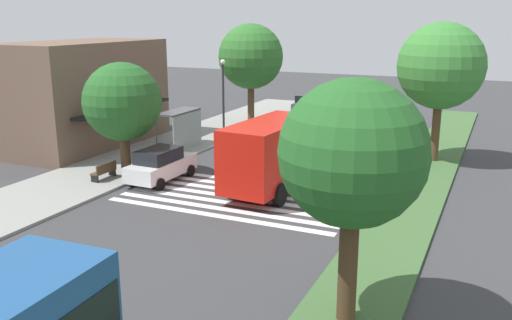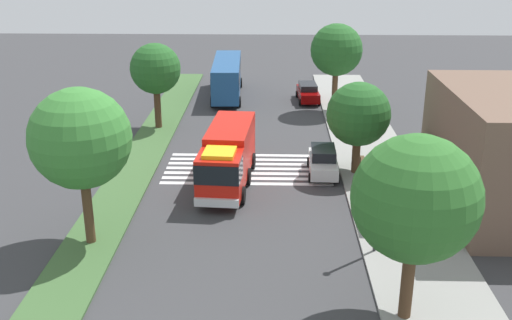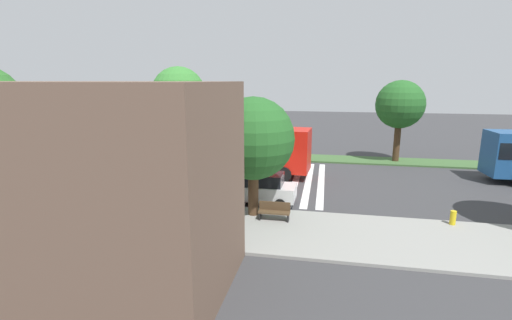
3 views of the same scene
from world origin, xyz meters
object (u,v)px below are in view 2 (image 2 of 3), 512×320
street_lamp (379,191)px  fire_hydrant (334,124)px  transit_bus (227,75)px  fire_truck (227,156)px  bus_stop_shelter (382,188)px  parked_car_west (308,92)px  bench_west_of_shelter (361,159)px  bench_near_shelter (370,182)px  sidewalk_tree_west (358,114)px  median_tree_west (80,139)px  sidewalk_tree_far_west (337,50)px  median_tree_far_west (155,69)px  sidewalk_tree_center (416,199)px  parked_car_mid (323,161)px

street_lamp → fire_hydrant: size_ratio=7.97×
transit_bus → fire_truck: bearing=-177.9°
fire_truck → bus_stop_shelter: 10.16m
parked_car_west → bench_west_of_shelter: size_ratio=3.02×
bench_near_shelter → sidewalk_tree_west: 4.66m
median_tree_west → bus_stop_shelter: bearing=102.2°
bench_west_of_shelter → fire_hydrant: bench_west_of_shelter is taller
parked_car_west → bus_stop_shelter: 25.97m
sidewalk_tree_far_west → sidewalk_tree_west: sidewalk_tree_far_west is taller
fire_hydrant → median_tree_far_west: bearing=-89.3°
bench_near_shelter → median_tree_far_west: (-12.66, -15.65, 4.43)m
parked_car_west → sidewalk_tree_west: (18.88, 2.20, 3.29)m
bus_stop_shelter → sidewalk_tree_far_west: size_ratio=0.45×
sidewalk_tree_far_west → sidewalk_tree_center: sidewalk_tree_center is taller
parked_car_west → transit_bus: size_ratio=0.43×
bench_west_of_shelter → fire_hydrant: bearing=-173.2°
parked_car_west → median_tree_far_west: bearing=-58.1°
bus_stop_shelter → street_lamp: bearing=-13.3°
bench_near_shelter → street_lamp: (7.99, -0.93, 2.88)m
median_tree_far_west → parked_car_mid: bearing=52.7°
bench_near_shelter → fire_hydrant: 12.88m
parked_car_mid → fire_hydrant: size_ratio=6.36×
sidewalk_tree_center → fire_hydrant: sidewalk_tree_center is taller
sidewalk_tree_center → median_tree_far_west: sidewalk_tree_center is taller
fire_truck → sidewalk_tree_center: sidewalk_tree_center is taller
parked_car_west → sidewalk_tree_west: bearing=3.3°
parked_car_mid → sidewalk_tree_west: size_ratio=0.72×
sidewalk_tree_west → parked_car_mid: bearing=-87.0°
sidewalk_tree_center → median_tree_far_west: size_ratio=1.15×
fire_truck → street_lamp: street_lamp is taller
parked_car_west → parked_car_mid: 18.99m
transit_bus → bus_stop_shelter: (27.40, 10.69, -0.25)m
transit_bus → street_lamp: street_lamp is taller
transit_bus → median_tree_far_west: bearing=153.2°
parked_car_mid → sidewalk_tree_center: sidewalk_tree_center is taller
fire_hydrant → sidewalk_tree_center: bearing=1.1°
median_tree_west → sidewalk_tree_far_west: bearing=149.6°
sidewalk_tree_west → fire_hydrant: (-9.92, -0.50, -3.69)m
fire_truck → sidewalk_tree_west: bearing=109.2°
bench_near_shelter → fire_truck: bearing=-94.1°
fire_truck → sidewalk_tree_west: (-2.27, 8.49, 2.15)m
parked_car_west → bench_west_of_shelter: (17.68, 2.74, -0.30)m
street_lamp → sidewalk_tree_far_west: bearing=179.1°
bus_stop_shelter → sidewalk_tree_center: bearing=-3.2°
parked_car_west → sidewalk_tree_far_west: sidewalk_tree_far_west is taller
fire_truck → median_tree_west: bearing=-35.3°
parked_car_mid → sidewalk_tree_far_west: sidewalk_tree_far_west is taller
fire_truck → parked_car_mid: size_ratio=2.14×
sidewalk_tree_far_west → median_tree_far_west: bearing=-69.4°
parked_car_west → bench_west_of_shelter: bearing=5.4°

